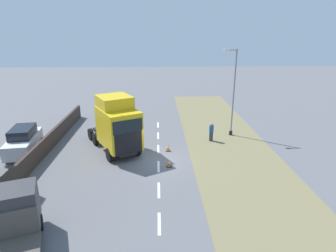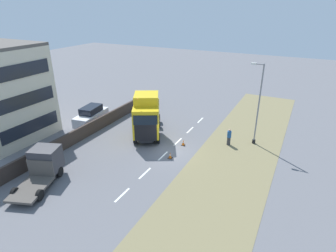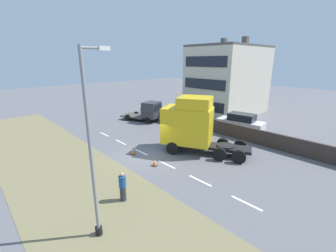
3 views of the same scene
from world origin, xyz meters
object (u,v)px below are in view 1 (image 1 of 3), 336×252
at_px(lamp_post, 233,97).
at_px(flatbed_truck, 14,217).
at_px(lorry_cab, 117,125).
at_px(parked_car, 24,141).
at_px(traffic_cone_lead, 168,148).
at_px(traffic_cone_trailing, 169,163).
at_px(pedestrian, 211,132).

bearing_deg(lamp_post, flatbed_truck, 45.58).
distance_m(lorry_cab, parked_car, 7.69).
bearing_deg(traffic_cone_lead, flatbed_truck, 53.86).
relative_size(lorry_cab, parked_car, 1.46).
xyz_separation_m(flatbed_truck, parked_car, (4.18, -10.28, -0.29)).
relative_size(lorry_cab, flatbed_truck, 1.33).
distance_m(lorry_cab, traffic_cone_lead, 4.51).
height_order(lamp_post, traffic_cone_lead, lamp_post).
height_order(flatbed_truck, traffic_cone_trailing, flatbed_truck).
height_order(lamp_post, traffic_cone_trailing, lamp_post).
height_order(flatbed_truck, traffic_cone_lead, flatbed_truck).
xyz_separation_m(lamp_post, pedestrian, (2.08, 1.46, -2.88)).
bearing_deg(lorry_cab, lamp_post, 172.29).
xyz_separation_m(lorry_cab, parked_car, (7.57, -0.26, -1.30)).
relative_size(lorry_cab, traffic_cone_trailing, 12.41).
height_order(lorry_cab, lamp_post, lamp_post).
bearing_deg(traffic_cone_trailing, lamp_post, -133.41).
xyz_separation_m(lorry_cab, traffic_cone_trailing, (-3.99, 2.70, -2.04)).
bearing_deg(pedestrian, lamp_post, -144.95).
distance_m(lorry_cab, lamp_post, 10.78).
relative_size(flatbed_truck, traffic_cone_trailing, 9.32).
relative_size(parked_car, traffic_cone_lead, 8.52).
distance_m(flatbed_truck, pedestrian, 16.70).
xyz_separation_m(lorry_cab, lamp_post, (-10.03, -3.69, 1.39)).
bearing_deg(parked_car, traffic_cone_trailing, 157.37).
distance_m(parked_car, traffic_cone_lead, 11.62).
xyz_separation_m(parked_car, traffic_cone_trailing, (-11.56, 2.96, -0.74)).
bearing_deg(traffic_cone_lead, traffic_cone_trailing, 89.41).
height_order(parked_car, traffic_cone_lead, parked_car).
distance_m(pedestrian, traffic_cone_trailing, 6.35).
xyz_separation_m(flatbed_truck, lamp_post, (-13.43, -13.70, 2.40)).
bearing_deg(lamp_post, lorry_cab, 20.18).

